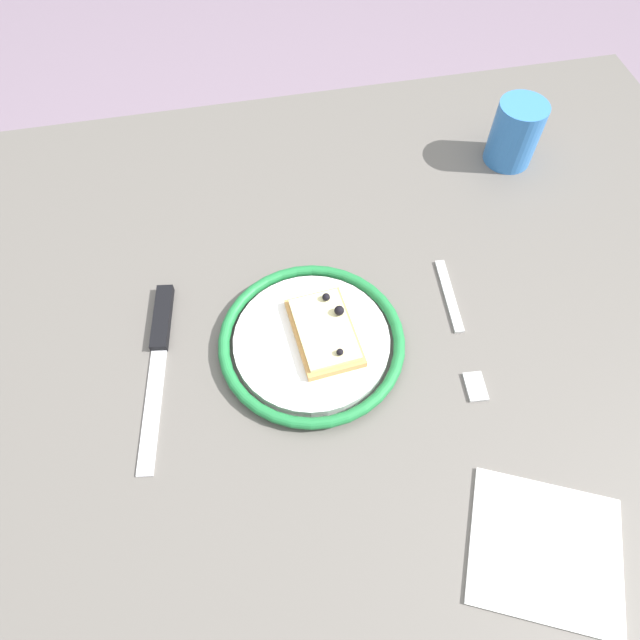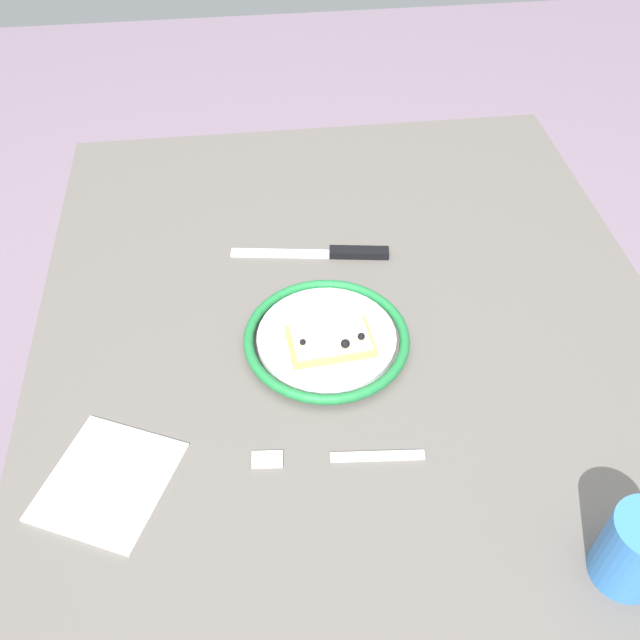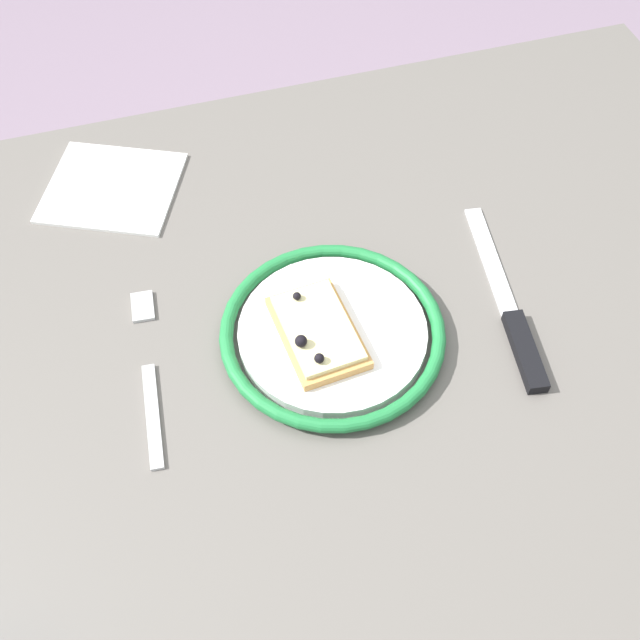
% 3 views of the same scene
% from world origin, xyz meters
% --- Properties ---
extents(ground_plane, '(6.00, 6.00, 0.00)m').
position_xyz_m(ground_plane, '(0.00, 0.00, 0.00)').
color(ground_plane, slate).
extents(dining_table, '(1.19, 0.87, 0.76)m').
position_xyz_m(dining_table, '(0.00, 0.00, 0.69)').
color(dining_table, '#5B5651').
rests_on(dining_table, ground_plane).
extents(plate, '(0.22, 0.22, 0.02)m').
position_xyz_m(plate, '(0.05, 0.04, 0.77)').
color(plate, white).
rests_on(plate, dining_table).
extents(pizza_slice_near, '(0.08, 0.12, 0.03)m').
position_xyz_m(pizza_slice_near, '(0.03, 0.04, 0.79)').
color(pizza_slice_near, tan).
rests_on(pizza_slice_near, plate).
extents(knife, '(0.05, 0.24, 0.01)m').
position_xyz_m(knife, '(0.22, 0.00, 0.77)').
color(knife, silver).
rests_on(knife, dining_table).
extents(fork, '(0.03, 0.20, 0.00)m').
position_xyz_m(fork, '(-0.13, 0.05, 0.77)').
color(fork, '#BEBEBE').
rests_on(fork, dining_table).
extents(cup, '(0.07, 0.07, 0.09)m').
position_xyz_m(cup, '(-0.30, -0.22, 0.81)').
color(cup, '#3372BF').
rests_on(cup, dining_table).
extents(napkin, '(0.19, 0.18, 0.00)m').
position_xyz_m(napkin, '(-0.13, 0.31, 0.77)').
color(napkin, white).
rests_on(napkin, dining_table).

